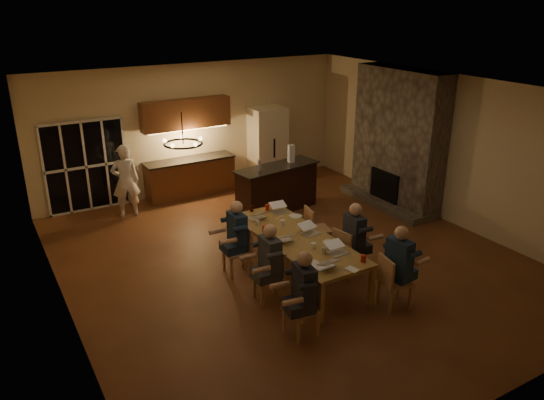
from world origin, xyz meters
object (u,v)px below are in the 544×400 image
(person_right_mid, at_px, (354,240))
(can_cola, at_px, (252,209))
(laptop_c, at_px, (282,234))
(plate_near, at_px, (330,242))
(person_left_far, at_px, (237,237))
(refrigerator, at_px, (268,145))
(can_silver, at_px, (324,251))
(laptop_d, at_px, (311,228))
(bar_blender, at_px, (291,154))
(chair_left_near, at_px, (301,308))
(laptop_e, at_px, (257,212))
(chair_left_far, at_px, (237,251))
(chair_right_near, at_px, (396,281))
(laptop_b, at_px, (338,247))
(bar_island, at_px, (277,188))
(plate_far, at_px, (296,216))
(person_right_near, at_px, (398,266))
(can_right, at_px, (308,224))
(person_left_near, at_px, (304,295))
(standing_person, at_px, (126,181))
(mug_front, at_px, (313,246))
(chair_right_far, at_px, (318,229))
(mug_mid, at_px, (283,223))
(redcup_near, at_px, (363,259))
(bar_bottle, at_px, (260,165))
(chair_right_mid, at_px, (349,251))
(chandelier, at_px, (183,144))
(person_left_mid, at_px, (270,264))
(chair_left_mid, at_px, (268,276))
(laptop_a, at_px, (324,260))
(redcup_far, at_px, (267,207))
(mug_back, at_px, (257,223))
(laptop_f, at_px, (280,207))
(redcup_mid, at_px, (265,229))
(plate_left, at_px, (311,263))

(person_right_mid, bearing_deg, can_cola, 32.66)
(laptop_c, xyz_separation_m, plate_near, (0.65, -0.49, -0.10))
(person_right_mid, height_order, person_left_far, same)
(refrigerator, relative_size, can_silver, 16.67)
(laptop_d, relative_size, bar_blender, 0.78)
(chair_left_near, distance_m, laptop_e, 2.76)
(can_cola, bearing_deg, chair_left_far, -132.29)
(chair_right_near, relative_size, laptop_b, 2.78)
(bar_island, xyz_separation_m, plate_far, (-0.80, -2.04, 0.22))
(person_right_near, height_order, can_right, person_right_near)
(chair_right_near, height_order, person_right_mid, person_right_mid)
(person_left_near, bearing_deg, can_silver, 140.09)
(standing_person, xyz_separation_m, laptop_b, (2.05, -5.11, 0.03))
(person_left_near, xyz_separation_m, mug_front, (0.89, 1.06, 0.11))
(chair_right_far, bearing_deg, bar_island, 2.71)
(person_left_near, relative_size, mug_mid, 13.80)
(person_left_near, distance_m, redcup_near, 1.34)
(chair_left_near, height_order, chair_left_far, same)
(standing_person, distance_m, bar_bottle, 3.02)
(person_left_far, bearing_deg, person_right_near, 38.65)
(chair_right_mid, bearing_deg, chandelier, 74.17)
(chair_right_far, height_order, person_left_near, person_left_near)
(laptop_e, relative_size, mug_front, 3.20)
(person_left_near, bearing_deg, person_left_far, -172.29)
(person_left_mid, xyz_separation_m, laptop_e, (0.65, 1.64, 0.17))
(chair_left_mid, distance_m, person_right_near, 2.08)
(person_right_mid, relative_size, can_right, 11.50)
(person_left_mid, height_order, bar_bottle, person_left_mid)
(chair_right_near, distance_m, laptop_d, 1.76)
(chair_right_near, height_order, laptop_e, laptop_e)
(laptop_a, relative_size, plate_near, 1.37)
(chair_left_far, height_order, redcup_far, chair_left_far)
(laptop_b, xyz_separation_m, redcup_near, (0.16, -0.44, -0.05))
(chair_left_far, distance_m, person_right_near, 2.84)
(can_silver, bearing_deg, redcup_far, 86.18)
(person_left_near, distance_m, laptop_a, 0.83)
(chair_left_near, xyz_separation_m, mug_back, (0.54, 2.31, 0.36))
(laptop_f, height_order, bar_blender, bar_blender)
(person_right_mid, height_order, standing_person, standing_person)
(mug_front, height_order, redcup_mid, redcup_mid)
(can_silver, relative_size, can_cola, 1.00)
(person_right_near, xyz_separation_m, mug_back, (-1.23, 2.40, 0.11))
(chair_left_mid, bearing_deg, laptop_f, 150.58)
(chair_left_near, relative_size, person_left_mid, 0.64)
(mug_back, bearing_deg, can_right, -34.57)
(plate_left, bearing_deg, redcup_far, 77.27)
(person_left_near, bearing_deg, redcup_mid, 174.78)
(person_right_near, xyz_separation_m, person_left_mid, (-1.72, 1.09, 0.00))
(person_left_far, distance_m, laptop_b, 1.86)
(person_right_mid, bearing_deg, person_left_far, 62.30)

